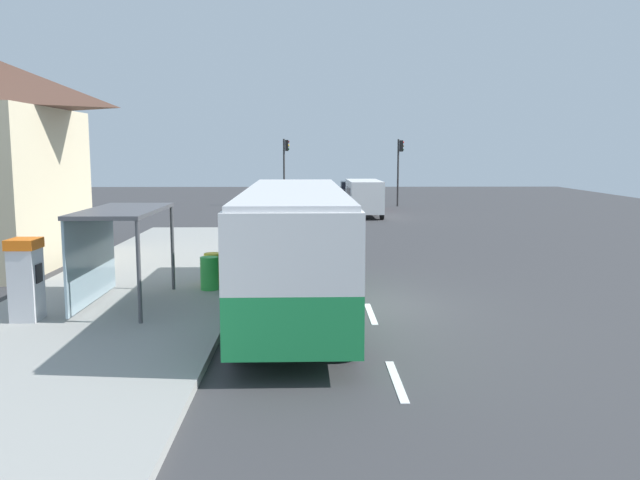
{
  "coord_description": "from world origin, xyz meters",
  "views": [
    {
      "loc": [
        -1.34,
        -17.53,
        4.14
      ],
      "look_at": [
        -1.0,
        2.1,
        1.5
      ],
      "focal_mm": 37.14,
      "sensor_mm": 36.0,
      "label": 1
    }
  ],
  "objects_px": {
    "recycling_bin_green": "(209,273)",
    "traffic_light_far_side": "(285,161)",
    "bus": "(294,242)",
    "white_van": "(364,195)",
    "sedan_far": "(350,190)",
    "traffic_light_near_side": "(399,162)",
    "recycling_bin_yellow": "(213,269)",
    "bus_shelter": "(111,231)",
    "ticket_machine": "(26,279)",
    "sedan_near": "(360,199)"
  },
  "relations": [
    {
      "from": "sedan_far",
      "to": "white_van",
      "type": "bearing_deg",
      "value": -90.36
    },
    {
      "from": "recycling_bin_yellow",
      "to": "bus",
      "type": "bearing_deg",
      "value": -48.64
    },
    {
      "from": "bus",
      "to": "white_van",
      "type": "relative_size",
      "value": 2.11
    },
    {
      "from": "ticket_machine",
      "to": "bus_shelter",
      "type": "relative_size",
      "value": 0.48
    },
    {
      "from": "ticket_machine",
      "to": "recycling_bin_green",
      "type": "bearing_deg",
      "value": 41.92
    },
    {
      "from": "bus",
      "to": "white_van",
      "type": "bearing_deg",
      "value": 81.23
    },
    {
      "from": "ticket_machine",
      "to": "sedan_far",
      "type": "bearing_deg",
      "value": 76.42
    },
    {
      "from": "bus",
      "to": "bus_shelter",
      "type": "relative_size",
      "value": 2.76
    },
    {
      "from": "sedan_near",
      "to": "ticket_machine",
      "type": "distance_m",
      "value": 32.92
    },
    {
      "from": "sedan_far",
      "to": "recycling_bin_yellow",
      "type": "distance_m",
      "value": 39.03
    },
    {
      "from": "sedan_near",
      "to": "recycling_bin_yellow",
      "type": "distance_m",
      "value": 27.94
    },
    {
      "from": "bus",
      "to": "ticket_machine",
      "type": "xyz_separation_m",
      "value": [
        -6.27,
        -1.27,
        -0.67
      ]
    },
    {
      "from": "traffic_light_near_side",
      "to": "traffic_light_far_side",
      "type": "bearing_deg",
      "value": 174.69
    },
    {
      "from": "recycling_bin_green",
      "to": "bus_shelter",
      "type": "distance_m",
      "value": 3.22
    },
    {
      "from": "white_van",
      "to": "traffic_light_near_side",
      "type": "height_order",
      "value": "traffic_light_near_side"
    },
    {
      "from": "recycling_bin_green",
      "to": "recycling_bin_yellow",
      "type": "height_order",
      "value": "same"
    },
    {
      "from": "recycling_bin_green",
      "to": "traffic_light_near_side",
      "type": "distance_m",
      "value": 32.65
    },
    {
      "from": "traffic_light_far_side",
      "to": "bus_shelter",
      "type": "bearing_deg",
      "value": -95.61
    },
    {
      "from": "white_van",
      "to": "recycling_bin_yellow",
      "type": "height_order",
      "value": "white_van"
    },
    {
      "from": "white_van",
      "to": "sedan_far",
      "type": "height_order",
      "value": "white_van"
    },
    {
      "from": "recycling_bin_yellow",
      "to": "bus_shelter",
      "type": "bearing_deg",
      "value": -131.03
    },
    {
      "from": "white_van",
      "to": "bus_shelter",
      "type": "distance_m",
      "value": 26.52
    },
    {
      "from": "bus",
      "to": "white_van",
      "type": "xyz_separation_m",
      "value": [
        3.91,
        25.35,
        -0.5
      ]
    },
    {
      "from": "recycling_bin_green",
      "to": "sedan_far",
      "type": "bearing_deg",
      "value": 80.58
    },
    {
      "from": "ticket_machine",
      "to": "sedan_near",
      "type": "bearing_deg",
      "value": 71.8
    },
    {
      "from": "traffic_light_near_side",
      "to": "bus_shelter",
      "type": "height_order",
      "value": "traffic_light_near_side"
    },
    {
      "from": "ticket_machine",
      "to": "traffic_light_far_side",
      "type": "bearing_deg",
      "value": 82.11
    },
    {
      "from": "bus_shelter",
      "to": "white_van",
      "type": "bearing_deg",
      "value": 71.04
    },
    {
      "from": "recycling_bin_green",
      "to": "traffic_light_far_side",
      "type": "xyz_separation_m",
      "value": [
        1.1,
        31.86,
        2.71
      ]
    },
    {
      "from": "bus",
      "to": "sedan_far",
      "type": "distance_m",
      "value": 41.52
    },
    {
      "from": "sedan_far",
      "to": "recycling_bin_yellow",
      "type": "bearing_deg",
      "value": -99.58
    },
    {
      "from": "bus",
      "to": "white_van",
      "type": "height_order",
      "value": "bus"
    },
    {
      "from": "sedan_near",
      "to": "recycling_bin_green",
      "type": "relative_size",
      "value": 4.72
    },
    {
      "from": "traffic_light_near_side",
      "to": "traffic_light_far_side",
      "type": "relative_size",
      "value": 0.99
    },
    {
      "from": "sedan_far",
      "to": "bus_shelter",
      "type": "xyz_separation_m",
      "value": [
        -8.71,
        -41.03,
        1.31
      ]
    },
    {
      "from": "traffic_light_near_side",
      "to": "recycling_bin_yellow",
      "type": "bearing_deg",
      "value": -107.72
    },
    {
      "from": "bus",
      "to": "traffic_light_near_side",
      "type": "distance_m",
      "value": 33.99
    },
    {
      "from": "sedan_far",
      "to": "traffic_light_near_side",
      "type": "relative_size",
      "value": 0.88
    },
    {
      "from": "sedan_far",
      "to": "bus_shelter",
      "type": "height_order",
      "value": "bus_shelter"
    },
    {
      "from": "bus",
      "to": "recycling_bin_green",
      "type": "bearing_deg",
      "value": 139.48
    },
    {
      "from": "sedan_far",
      "to": "traffic_light_far_side",
      "type": "relative_size",
      "value": 0.87
    },
    {
      "from": "bus_shelter",
      "to": "recycling_bin_yellow",
      "type": "bearing_deg",
      "value": 48.97
    },
    {
      "from": "recycling_bin_green",
      "to": "bus_shelter",
      "type": "xyz_separation_m",
      "value": [
        -2.21,
        -1.84,
        1.44
      ]
    },
    {
      "from": "ticket_machine",
      "to": "traffic_light_far_side",
      "type": "height_order",
      "value": "traffic_light_far_side"
    },
    {
      "from": "bus",
      "to": "bus_shelter",
      "type": "distance_m",
      "value": 4.72
    },
    {
      "from": "white_van",
      "to": "traffic_light_far_side",
      "type": "relative_size",
      "value": 1.03
    },
    {
      "from": "bus",
      "to": "sedan_far",
      "type": "relative_size",
      "value": 2.49
    },
    {
      "from": "recycling_bin_green",
      "to": "traffic_light_near_side",
      "type": "height_order",
      "value": "traffic_light_near_side"
    },
    {
      "from": "white_van",
      "to": "recycling_bin_green",
      "type": "distance_m",
      "value": 24.1
    },
    {
      "from": "white_van",
      "to": "recycling_bin_yellow",
      "type": "bearing_deg",
      "value": -105.86
    }
  ]
}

